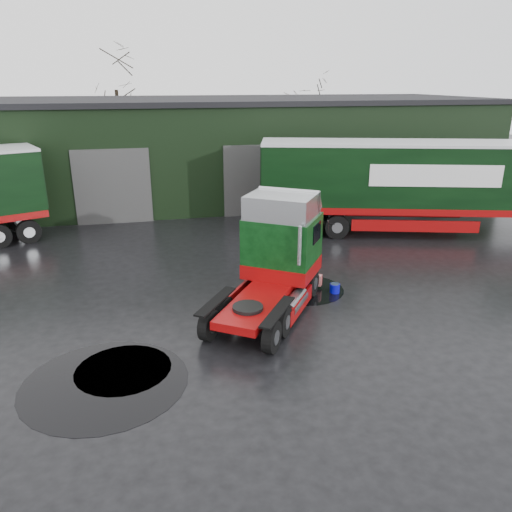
{
  "coord_description": "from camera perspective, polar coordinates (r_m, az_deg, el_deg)",
  "views": [
    {
      "loc": [
        -4.32,
        -13.43,
        7.41
      ],
      "look_at": [
        -0.78,
        2.28,
        1.7
      ],
      "focal_mm": 35.0,
      "sensor_mm": 36.0,
      "label": 1
    }
  ],
  "objects": [
    {
      "name": "puddle_2",
      "position": [
        13.88,
        -16.85,
        -13.67
      ],
      "size": [
        4.29,
        4.29,
        0.01
      ],
      "primitive_type": "cylinder",
      "color": "black",
      "rests_on": "ground"
    },
    {
      "name": "tree_back_a",
      "position": [
        43.55,
        -15.45,
        15.34
      ],
      "size": [
        4.4,
        4.4,
        9.5
      ],
      "primitive_type": null,
      "color": "black",
      "rests_on": "ground"
    },
    {
      "name": "tree_back_b",
      "position": [
        45.88,
        5.72,
        14.84
      ],
      "size": [
        4.4,
        4.4,
        7.5
      ],
      "primitive_type": null,
      "color": "black",
      "rests_on": "ground"
    },
    {
      "name": "warehouse",
      "position": [
        34.29,
        -2.02,
        12.38
      ],
      "size": [
        32.4,
        12.4,
        6.3
      ],
      "color": "black",
      "rests_on": "ground"
    },
    {
      "name": "lorry_right",
      "position": [
        26.1,
        15.9,
        7.5
      ],
      "size": [
        17.73,
        7.78,
        4.62
      ],
      "primitive_type": null,
      "rotation": [
        0.0,
        0.0,
        -1.85
      ],
      "color": "silver",
      "rests_on": "ground"
    },
    {
      "name": "ground",
      "position": [
        15.94,
        4.59,
        -8.26
      ],
      "size": [
        100.0,
        100.0,
        0.0
      ],
      "primitive_type": "plane",
      "color": "black"
    },
    {
      "name": "puddle_0",
      "position": [
        14.31,
        -14.93,
        -12.38
      ],
      "size": [
        2.58,
        2.58,
        0.01
      ],
      "primitive_type": "cylinder",
      "color": "black",
      "rests_on": "ground"
    },
    {
      "name": "hero_tractor",
      "position": [
        15.97,
        1.06,
        -0.63
      ],
      "size": [
        5.61,
        6.56,
        3.82
      ],
      "primitive_type": null,
      "rotation": [
        0.0,
        0.0,
        -0.59
      ],
      "color": "black",
      "rests_on": "ground"
    },
    {
      "name": "puddle_1",
      "position": [
        18.78,
        5.58,
        -3.81
      ],
      "size": [
        2.91,
        2.91,
        0.01
      ],
      "primitive_type": "cylinder",
      "color": "black",
      "rests_on": "ground"
    },
    {
      "name": "wash_bucket",
      "position": [
        18.58,
        8.98,
        -3.67
      ],
      "size": [
        0.48,
        0.48,
        0.34
      ],
      "primitive_type": "cylinder",
      "rotation": [
        0.0,
        0.0,
        0.39
      ],
      "color": "#0808BD",
      "rests_on": "ground"
    }
  ]
}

